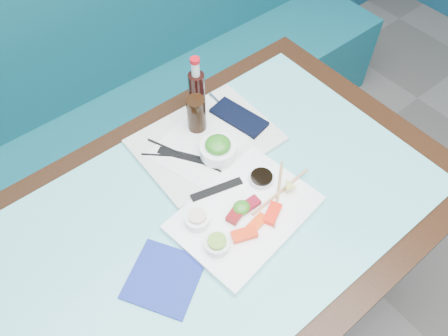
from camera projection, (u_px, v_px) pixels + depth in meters
booth_bench at (98, 128)px, 1.91m from camera, size 3.00×0.56×1.17m
dining_table at (217, 226)px, 1.29m from camera, size 1.40×0.90×0.75m
glass_top at (217, 211)px, 1.22m from camera, size 1.22×0.76×0.01m
sashimi_plate at (245, 213)px, 1.20m from camera, size 0.41×0.32×0.02m
salmon_left at (244, 234)px, 1.14m from camera, size 0.07×0.05×0.02m
salmon_mid at (257, 223)px, 1.16m from camera, size 0.06×0.04×0.01m
salmon_right at (272, 214)px, 1.18m from camera, size 0.08×0.06×0.02m
tuna_left at (235, 215)px, 1.17m from camera, size 0.06×0.05×0.02m
tuna_right at (251, 204)px, 1.19m from camera, size 0.05×0.03×0.02m
seaweed_garnish at (241, 208)px, 1.18m from camera, size 0.05×0.05×0.03m
ramekin_wasabi at (217, 244)px, 1.12m from camera, size 0.08×0.08×0.03m
wasabi_fill at (217, 241)px, 1.10m from camera, size 0.06×0.06×0.01m
ramekin_ginger at (197, 220)px, 1.16m from camera, size 0.09×0.09×0.03m
ginger_fill at (197, 216)px, 1.14m from camera, size 0.06×0.06×0.01m
soy_dish at (261, 179)px, 1.25m from camera, size 0.07×0.07×0.01m
soy_fill at (262, 177)px, 1.24m from camera, size 0.07×0.07×0.01m
lemon_wedge at (292, 187)px, 1.21m from camera, size 0.05×0.05×0.04m
chopstick_sleeve at (217, 189)px, 1.23m from camera, size 0.16×0.06×0.00m
wooden_chopstick_a at (278, 193)px, 1.22m from camera, size 0.17×0.15×0.01m
wooden_chopstick_b at (281, 191)px, 1.22m from camera, size 0.23×0.02×0.01m
serving_tray at (206, 141)px, 1.36m from camera, size 0.42×0.32×0.02m
paper_placemat at (206, 139)px, 1.35m from camera, size 0.37×0.30×0.00m
seaweed_bowl at (218, 151)px, 1.29m from camera, size 0.14×0.14×0.04m
seaweed_salad at (218, 145)px, 1.27m from camera, size 0.09×0.09×0.04m
cola_glass at (196, 114)px, 1.33m from camera, size 0.07×0.07×0.12m
navy_pouch at (239, 117)px, 1.40m from camera, size 0.11×0.20×0.01m
fork at (217, 101)px, 1.44m from camera, size 0.01×0.08×0.01m
black_chopstick_a at (181, 156)px, 1.31m from camera, size 0.18×0.17×0.01m
black_chopstick_b at (184, 155)px, 1.31m from camera, size 0.10×0.24×0.01m
tray_sleeve at (183, 156)px, 1.31m from camera, size 0.11×0.14×0.00m
cola_bottle_body at (197, 93)px, 1.39m from camera, size 0.05×0.05×0.15m
cola_bottle_neck at (195, 69)px, 1.31m from camera, size 0.03×0.03×0.05m
cola_bottle_cap at (195, 60)px, 1.29m from camera, size 0.04×0.04×0.01m
blue_napkin at (164, 278)px, 1.09m from camera, size 0.23×0.23×0.01m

